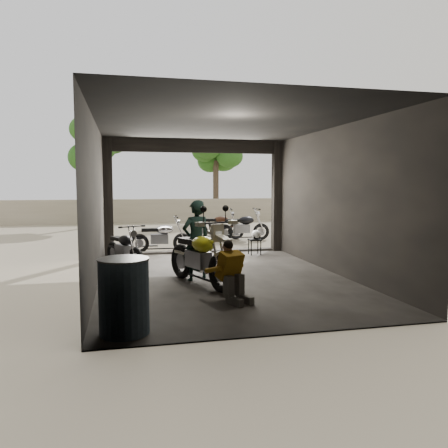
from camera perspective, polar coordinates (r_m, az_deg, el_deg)
name	(u,v)px	position (r m, az deg, el deg)	size (l,w,h in m)	color
ground	(223,279)	(9.14, -0.15, -7.20)	(80.00, 80.00, 0.00)	#7A6D56
garage	(217,216)	(9.49, -0.88, 1.06)	(7.00, 7.13, 3.20)	#2D2B28
boundary_wall	(163,211)	(22.83, -7.96, 1.76)	(18.00, 0.30, 1.20)	gray
tree_left	(100,140)	(21.33, -15.91, 10.47)	(2.20, 2.20, 5.60)	#382B1E
tree_right	(216,154)	(23.26, -1.08, 9.16)	(2.20, 2.20, 5.00)	#382B1E
main_bike	(200,252)	(8.50, -3.22, -3.68)	(0.81, 1.96, 1.31)	beige
left_bike	(124,245)	(10.72, -12.96, -2.73)	(0.62, 1.50, 1.01)	black
outside_bike_a	(161,234)	(12.65, -8.23, -1.36)	(0.64, 1.56, 1.05)	black
outside_bike_b	(218,224)	(15.51, -0.80, -0.01)	(0.67, 1.63, 1.10)	#3B1D0E
outside_bike_c	(243,225)	(15.12, 2.50, -0.09)	(0.69, 1.67, 1.13)	black
rider	(196,241)	(8.85, -3.66, -2.19)	(0.60, 0.40, 1.65)	black
mechanic	(234,273)	(7.24, 1.28, -6.48)	(0.51, 0.69, 1.00)	#A17415
stool	(255,242)	(12.12, 4.02, -2.30)	(0.33, 0.33, 0.45)	black
helmet	(256,235)	(12.07, 4.20, -1.38)	(0.27, 0.28, 0.25)	silver
oil_drum	(124,297)	(5.89, -12.93, -9.31)	(0.65, 0.65, 1.01)	#3B5264
sign_post	(289,200)	(12.96, 8.44, 3.12)	(0.75, 0.08, 2.25)	black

